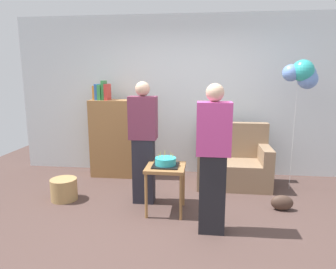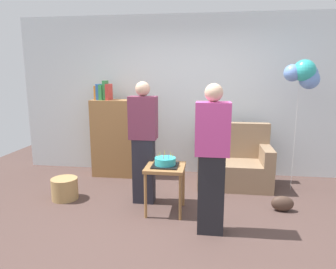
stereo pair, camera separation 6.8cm
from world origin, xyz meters
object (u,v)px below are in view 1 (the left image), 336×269
(couch, at_px, (233,163))
(birthday_cake, at_px, (166,162))
(handbag, at_px, (282,203))
(balloon_bunch, at_px, (303,74))
(person_blowing_candles, at_px, (143,142))
(person_holding_cake, at_px, (213,159))
(bookshelf, at_px, (115,137))
(wicker_basket, at_px, (64,189))
(side_table, at_px, (166,173))

(couch, relative_size, birthday_cake, 3.44)
(handbag, xyz_separation_m, balloon_bunch, (0.35, 0.76, 1.62))
(person_blowing_candles, relative_size, person_holding_cake, 1.00)
(bookshelf, xyz_separation_m, birthday_cake, (1.04, -1.31, -0.02))
(birthday_cake, xyz_separation_m, balloon_bunch, (1.83, 0.97, 1.07))
(bookshelf, relative_size, balloon_bunch, 0.84)
(birthday_cake, height_order, wicker_basket, birthday_cake)
(bookshelf, relative_size, birthday_cake, 5.05)
(person_blowing_candles, height_order, person_holding_cake, same)
(birthday_cake, bearing_deg, couch, 49.98)
(side_table, relative_size, wicker_basket, 1.67)
(person_holding_cake, relative_size, handbag, 5.82)
(couch, distance_m, side_table, 1.45)
(balloon_bunch, bearing_deg, person_holding_cake, -131.91)
(side_table, distance_m, person_holding_cake, 0.79)
(bookshelf, bearing_deg, person_blowing_candles, -55.99)
(person_blowing_candles, bearing_deg, person_holding_cake, -51.20)
(bookshelf, relative_size, wicker_basket, 4.49)
(birthday_cake, distance_m, wicker_basket, 1.55)
(person_blowing_candles, relative_size, handbag, 5.82)
(bookshelf, xyz_separation_m, side_table, (1.04, -1.31, -0.17))
(side_table, bearing_deg, person_holding_cake, -37.71)
(bookshelf, height_order, birthday_cake, bookshelf)
(side_table, distance_m, wicker_basket, 1.51)
(person_holding_cake, xyz_separation_m, balloon_bunch, (1.26, 1.41, 0.89))
(bookshelf, distance_m, side_table, 1.68)
(couch, distance_m, balloon_bunch, 1.65)
(couch, bearing_deg, birthday_cake, -130.02)
(side_table, bearing_deg, birthday_cake, 98.03)
(person_blowing_candles, relative_size, balloon_bunch, 0.85)
(couch, distance_m, person_holding_cake, 1.66)
(wicker_basket, bearing_deg, person_holding_cake, -17.47)
(couch, distance_m, birthday_cake, 1.47)
(couch, height_order, balloon_bunch, balloon_bunch)
(person_blowing_candles, bearing_deg, wicker_basket, 170.74)
(person_holding_cake, height_order, handbag, person_holding_cake)
(birthday_cake, bearing_deg, bookshelf, 128.25)
(handbag, bearing_deg, birthday_cake, -171.82)
(couch, relative_size, balloon_bunch, 0.57)
(handbag, bearing_deg, couch, 121.91)
(birthday_cake, height_order, person_holding_cake, person_holding_cake)
(bookshelf, xyz_separation_m, person_holding_cake, (1.60, -1.75, 0.16))
(birthday_cake, relative_size, person_blowing_candles, 0.20)
(birthday_cake, xyz_separation_m, wicker_basket, (-1.45, 0.20, -0.50))
(couch, bearing_deg, side_table, -130.02)
(wicker_basket, bearing_deg, handbag, 0.32)
(side_table, relative_size, balloon_bunch, 0.31)
(birthday_cake, relative_size, wicker_basket, 0.89)
(couch, height_order, person_holding_cake, person_holding_cake)
(side_table, height_order, wicker_basket, side_table)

